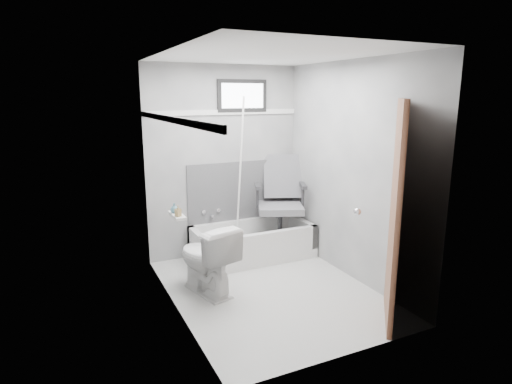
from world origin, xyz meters
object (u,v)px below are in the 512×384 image
office_chair (280,201)px  soap_bottle_b (174,208)px  soap_bottle_a (178,211)px  bathtub (253,242)px  toilet (206,259)px  door (443,220)px

office_chair → soap_bottle_b: bearing=-132.4°
office_chair → soap_bottle_a: bearing=-128.4°
bathtub → soap_bottle_b: 1.56m
toilet → soap_bottle_a: (-0.32, -0.17, 0.60)m
toilet → soap_bottle_b: (-0.32, -0.03, 0.59)m
office_chair → soap_bottle_a: size_ratio=10.79×
toilet → soap_bottle_a: size_ratio=7.07×
toilet → soap_bottle_a: bearing=12.8°
bathtub → toilet: 1.10m
office_chair → door: 2.28m
toilet → door: 2.30m
bathtub → office_chair: office_chair is taller
soap_bottle_b → toilet: bearing=5.1°
office_chair → door: size_ratio=0.58×
toilet → soap_bottle_a: soap_bottle_a is taller
soap_bottle_a → soap_bottle_b: size_ratio=1.08×
toilet → soap_bottle_b: soap_bottle_b is taller
bathtub → soap_bottle_a: size_ratio=14.06×
soap_bottle_a → soap_bottle_b: soap_bottle_a is taller
bathtub → office_chair: (0.40, 0.02, 0.49)m
door → bathtub: bearing=108.7°
office_chair → toilet: size_ratio=1.53×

